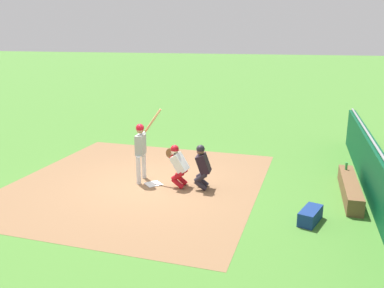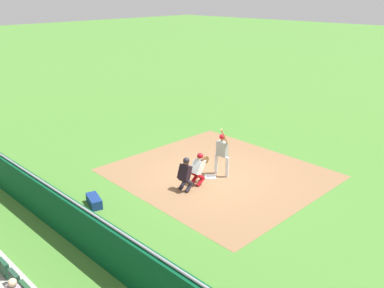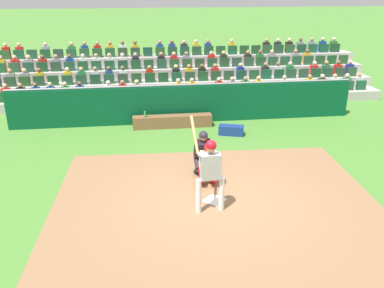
{
  "view_description": "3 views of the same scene",
  "coord_description": "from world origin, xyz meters",
  "views": [
    {
      "loc": [
        -10.68,
        -4.0,
        4.29
      ],
      "look_at": [
        0.14,
        -1.14,
        1.27
      ],
      "focal_mm": 38.41,
      "sensor_mm": 36.0,
      "label": 1
    },
    {
      "loc": [
        9.36,
        -10.8,
        6.9
      ],
      "look_at": [
        -0.56,
        -0.46,
        1.38
      ],
      "focal_mm": 37.39,
      "sensor_mm": 36.0,
      "label": 2
    },
    {
      "loc": [
        1.68,
        8.41,
        4.9
      ],
      "look_at": [
        0.4,
        -1.11,
        1.06
      ],
      "focal_mm": 37.87,
      "sensor_mm": 36.0,
      "label": 3
    }
  ],
  "objects": [
    {
      "name": "infield_dirt_patch",
      "position": [
        0.0,
        0.5,
        0.0
      ],
      "size": [
        8.03,
        7.43,
        0.01
      ],
      "primitive_type": "cube",
      "rotation": [
        0.0,
        0.0,
        -0.04
      ],
      "color": "#8A6343",
      "rests_on": "ground_plane"
    },
    {
      "name": "dugout_wall",
      "position": [
        0.0,
        -6.03,
        0.7
      ],
      "size": [
        12.72,
        0.24,
        1.45
      ],
      "color": "#074626",
      "rests_on": "ground_plane"
    },
    {
      "name": "home_plate_umpire",
      "position": [
        0.06,
        -1.46,
        0.71
      ],
      "size": [
        0.48,
        0.48,
        1.3
      ],
      "color": "#251F29",
      "rests_on": "ground_plane"
    },
    {
      "name": "dugout_bench",
      "position": [
        0.53,
        -5.48,
        0.22
      ],
      "size": [
        2.85,
        0.4,
        0.44
      ],
      "primitive_type": "cube",
      "color": "brown",
      "rests_on": "ground_plane"
    },
    {
      "name": "equipment_duffel_bag",
      "position": [
        -1.41,
        -4.42,
        0.16
      ],
      "size": [
        0.91,
        0.6,
        0.33
      ],
      "primitive_type": "cube",
      "rotation": [
        0.0,
        0.0,
        -0.31
      ],
      "color": "navy",
      "rests_on": "ground_plane"
    },
    {
      "name": "catcher_crouching",
      "position": [
        0.05,
        -0.74,
        0.7
      ],
      "size": [
        0.48,
        0.71,
        1.25
      ],
      "color": "#B3101A",
      "rests_on": "ground_plane"
    },
    {
      "name": "water_bottle_on_bench",
      "position": [
        1.51,
        -5.45,
        0.55
      ],
      "size": [
        0.07,
        0.07,
        0.21
      ],
      "primitive_type": "cylinder",
      "color": "green",
      "rests_on": "dugout_bench"
    },
    {
      "name": "batter_at_plate",
      "position": [
        0.21,
        0.44,
        1.09
      ],
      "size": [
        0.73,
        0.68,
        2.17
      ],
      "color": "silver",
      "rests_on": "ground_plane"
    },
    {
      "name": "home_plate_marker",
      "position": [
        0.0,
        0.0,
        0.02
      ],
      "size": [
        0.62,
        0.62,
        0.02
      ],
      "primitive_type": "cube",
      "rotation": [
        0.0,
        0.0,
        0.79
      ],
      "color": "white",
      "rests_on": "infield_dirt_patch"
    },
    {
      "name": "ground_plane",
      "position": [
        0.0,
        0.0,
        0.0
      ],
      "size": [
        160.0,
        160.0,
        0.0
      ],
      "primitive_type": "plane",
      "color": "#477E2F"
    }
  ]
}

